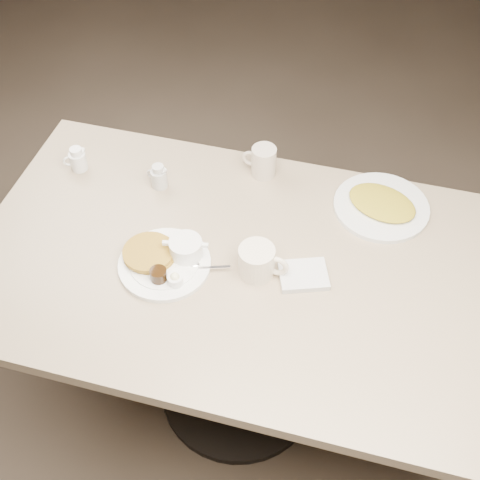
% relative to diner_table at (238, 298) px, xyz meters
% --- Properties ---
extents(room, '(7.04, 8.04, 2.84)m').
position_rel_diner_table_xyz_m(room, '(0.00, 0.00, 0.82)').
color(room, '#4C3F33').
rests_on(room, ground).
extents(diner_table, '(1.50, 0.90, 0.75)m').
position_rel_diner_table_xyz_m(diner_table, '(0.00, 0.00, 0.00)').
color(diner_table, tan).
rests_on(diner_table, ground).
extents(main_plate, '(0.33, 0.30, 0.07)m').
position_rel_diner_table_xyz_m(main_plate, '(-0.19, -0.06, 0.19)').
color(main_plate, white).
rests_on(main_plate, diner_table).
extents(coffee_mug_near, '(0.14, 0.10, 0.09)m').
position_rel_diner_table_xyz_m(coffee_mug_near, '(0.06, -0.02, 0.22)').
color(coffee_mug_near, '#F1E3C9').
rests_on(coffee_mug_near, diner_table).
extents(napkin, '(0.16, 0.14, 0.02)m').
position_rel_diner_table_xyz_m(napkin, '(0.19, -0.01, 0.18)').
color(napkin, silver).
rests_on(napkin, diner_table).
extents(coffee_mug_far, '(0.11, 0.08, 0.10)m').
position_rel_diner_table_xyz_m(coffee_mug_far, '(-0.02, 0.37, 0.22)').
color(coffee_mug_far, beige).
rests_on(coffee_mug_far, diner_table).
extents(creamer_left, '(0.07, 0.06, 0.08)m').
position_rel_diner_table_xyz_m(creamer_left, '(-0.59, 0.24, 0.21)').
color(creamer_left, white).
rests_on(creamer_left, diner_table).
extents(creamer_right, '(0.08, 0.06, 0.08)m').
position_rel_diner_table_xyz_m(creamer_right, '(-0.31, 0.23, 0.21)').
color(creamer_right, silver).
rests_on(creamer_right, diner_table).
extents(hash_plate, '(0.37, 0.37, 0.04)m').
position_rel_diner_table_xyz_m(hash_plate, '(0.36, 0.31, 0.18)').
color(hash_plate, silver).
rests_on(hash_plate, diner_table).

